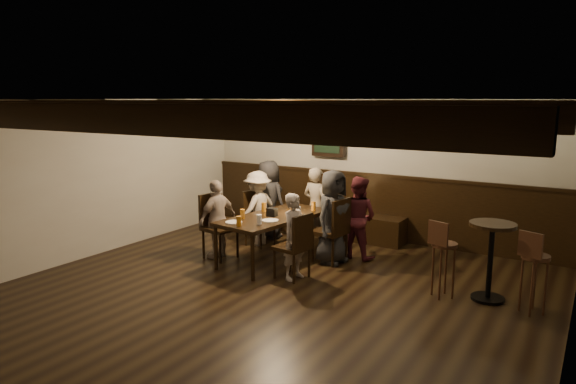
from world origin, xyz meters
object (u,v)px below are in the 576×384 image
Objects in this scene: person_bench_left at (269,199)px; bar_stool_left at (443,269)px; chair_left_far at (219,239)px; bar_stool_right at (533,283)px; high_top_table at (491,250)px; person_left_far at (218,219)px; person_left_near at (258,208)px; person_right_far at (295,237)px; dining_table at (274,219)px; person_bench_centre at (316,206)px; person_bench_right at (358,217)px; chair_right_far at (293,258)px; chair_left_near at (259,229)px; person_right_near at (333,217)px; chair_right_near at (331,243)px.

person_bench_left is 1.40× the size of bar_stool_left.
bar_stool_right is at bearing 100.76° from chair_left_far.
high_top_table is 0.99× the size of bar_stool_left.
person_bench_left is at bearing -173.66° from person_left_far.
person_left_near reaches higher than person_left_far.
person_right_far is at bearing 90.00° from chair_left_far.
bar_stool_left reaches higher than dining_table.
high_top_table is (2.93, -0.99, -0.02)m from person_bench_centre.
person_bench_right is at bearing 129.29° from person_left_far.
bar_stool_left is (3.25, -0.70, -0.26)m from person_left_near.
person_left_near is 3.34m from bar_stool_left.
person_left_far reaches higher than chair_right_far.
high_top_table is 0.61m from bar_stool_left.
dining_table is 1.27m from person_bench_left.
high_top_table is at bearing 103.38° from person_left_far.
chair_right_far is 0.75× the size of person_left_far.
bar_stool_left is (1.88, 0.39, -0.23)m from person_right_far.
person_right_far is at bearing -150.19° from bar_stool_right.
person_bench_centre is (0.91, 1.39, 0.35)m from chair_left_far.
chair_left_near reaches higher than dining_table.
chair_right_far is 0.94× the size of high_top_table.
chair_left_near is 1.72m from person_bench_right.
person_right_far is at bearing 58.51° from chair_left_near.
person_bench_centre is (0.79, 0.50, 0.38)m from chair_left_near.
bar_stool_right is (3.43, -1.15, -0.29)m from person_bench_centre.
person_right_far is at bearing -30.96° from dining_table.
chair_left_near is 0.73× the size of person_left_near.
person_right_near is at bearing 121.46° from chair_left_far.
person_bench_right is 0.91× the size of person_right_near.
person_bench_right reaches higher than chair_left_near.
chair_left_near is 0.95× the size of high_top_table.
chair_left_far is 1.44m from chair_right_far.
chair_left_far is 1.70m from chair_right_near.
dining_table is 2.00× the size of high_top_table.
chair_left_near is 1.01m from person_bench_centre.
chair_left_near is 0.94× the size of bar_stool_right.
person_left_far is (-1.81, -1.12, -0.03)m from person_bench_right.
person_right_near is (1.60, 0.70, 0.09)m from person_left_far.
person_left_near is 1.29× the size of high_top_table.
person_bench_left reaches higher than person_left_near.
chair_left_far reaches higher than chair_right_near.
person_left_far is 1.24× the size of bar_stool_left.
chair_right_near is 0.77× the size of person_bench_right.
person_right_far reaches higher than high_top_table.
person_bench_centre is (0.91, 0.03, -0.03)m from person_bench_left.
chair_right_far reaches higher than dining_table.
dining_table is 1.64× the size of person_right_far.
person_bench_centre is at bearing 129.84° from chair_left_near.
person_right_near reaches higher than chair_right_far.
high_top_table is at bearing -68.76° from chair_right_far.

